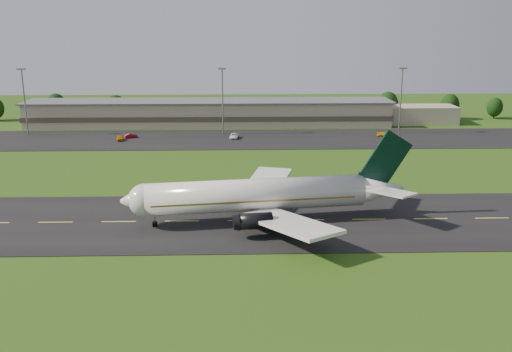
{
  "coord_description": "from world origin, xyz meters",
  "views": [
    {
      "loc": [
        10.32,
        -94.51,
        33.87
      ],
      "look_at": [
        13.21,
        8.0,
        6.0
      ],
      "focal_mm": 40.0,
      "sensor_mm": 36.0,
      "label": 1
    }
  ],
  "objects_px": {
    "light_mast_centre": "(222,93)",
    "service_vehicle_d": "(385,135)",
    "terminal": "(228,113)",
    "service_vehicle_a": "(120,138)",
    "airliner": "(261,195)",
    "service_vehicle_b": "(131,136)",
    "light_mast_east": "(401,92)",
    "service_vehicle_c": "(234,136)",
    "light_mast_west": "(24,94)"
  },
  "relations": [
    {
      "from": "terminal",
      "to": "service_vehicle_b",
      "type": "distance_m",
      "value": 36.27
    },
    {
      "from": "service_vehicle_a",
      "to": "service_vehicle_c",
      "type": "xyz_separation_m",
      "value": [
        33.59,
        1.99,
        -0.03
      ]
    },
    {
      "from": "airliner",
      "to": "service_vehicle_d",
      "type": "height_order",
      "value": "airliner"
    },
    {
      "from": "service_vehicle_a",
      "to": "light_mast_east",
      "type": "bearing_deg",
      "value": -7.18
    },
    {
      "from": "terminal",
      "to": "light_mast_east",
      "type": "distance_m",
      "value": 56.67
    },
    {
      "from": "terminal",
      "to": "service_vehicle_c",
      "type": "bearing_deg",
      "value": -84.83
    },
    {
      "from": "airliner",
      "to": "service_vehicle_d",
      "type": "bearing_deg",
      "value": 53.74
    },
    {
      "from": "light_mast_west",
      "to": "service_vehicle_a",
      "type": "relative_size",
      "value": 4.59
    },
    {
      "from": "light_mast_west",
      "to": "airliner",
      "type": "bearing_deg",
      "value": -49.26
    },
    {
      "from": "airliner",
      "to": "service_vehicle_d",
      "type": "xyz_separation_m",
      "value": [
        40.31,
        74.01,
        -3.9
      ]
    },
    {
      "from": "light_mast_centre",
      "to": "service_vehicle_d",
      "type": "xyz_separation_m",
      "value": [
        49.11,
        -5.87,
        -11.98
      ]
    },
    {
      "from": "light_mast_east",
      "to": "service_vehicle_a",
      "type": "xyz_separation_m",
      "value": [
        -85.07,
        -9.18,
        -11.88
      ]
    },
    {
      "from": "light_mast_east",
      "to": "service_vehicle_d",
      "type": "height_order",
      "value": "light_mast_east"
    },
    {
      "from": "terminal",
      "to": "light_mast_east",
      "type": "bearing_deg",
      "value": -16.8
    },
    {
      "from": "light_mast_west",
      "to": "service_vehicle_a",
      "type": "distance_m",
      "value": 33.49
    },
    {
      "from": "light_mast_centre",
      "to": "service_vehicle_d",
      "type": "bearing_deg",
      "value": -6.82
    },
    {
      "from": "airliner",
      "to": "service_vehicle_b",
      "type": "relative_size",
      "value": 13.72
    },
    {
      "from": "terminal",
      "to": "light_mast_west",
      "type": "distance_m",
      "value": 64.1
    },
    {
      "from": "light_mast_west",
      "to": "service_vehicle_a",
      "type": "bearing_deg",
      "value": -17.06
    },
    {
      "from": "light_mast_east",
      "to": "service_vehicle_a",
      "type": "relative_size",
      "value": 4.59
    },
    {
      "from": "light_mast_east",
      "to": "service_vehicle_c",
      "type": "height_order",
      "value": "light_mast_east"
    },
    {
      "from": "service_vehicle_c",
      "to": "airliner",
      "type": "bearing_deg",
      "value": -80.35
    },
    {
      "from": "light_mast_east",
      "to": "service_vehicle_d",
      "type": "relative_size",
      "value": 4.46
    },
    {
      "from": "service_vehicle_a",
      "to": "service_vehicle_d",
      "type": "height_order",
      "value": "service_vehicle_a"
    },
    {
      "from": "light_mast_centre",
      "to": "service_vehicle_b",
      "type": "height_order",
      "value": "light_mast_centre"
    },
    {
      "from": "airliner",
      "to": "service_vehicle_d",
      "type": "relative_size",
      "value": 11.22
    },
    {
      "from": "terminal",
      "to": "light_mast_east",
      "type": "relative_size",
      "value": 7.13
    },
    {
      "from": "light_mast_west",
      "to": "light_mast_centre",
      "type": "distance_m",
      "value": 60.0
    },
    {
      "from": "airliner",
      "to": "service_vehicle_c",
      "type": "bearing_deg",
      "value": 86.47
    },
    {
      "from": "service_vehicle_b",
      "to": "airliner",
      "type": "bearing_deg",
      "value": 179.29
    },
    {
      "from": "service_vehicle_d",
      "to": "service_vehicle_a",
      "type": "bearing_deg",
      "value": 107.19
    },
    {
      "from": "service_vehicle_c",
      "to": "service_vehicle_d",
      "type": "xyz_separation_m",
      "value": [
        45.59,
        1.32,
        -0.07
      ]
    },
    {
      "from": "light_mast_east",
      "to": "service_vehicle_c",
      "type": "bearing_deg",
      "value": -172.05
    },
    {
      "from": "light_mast_east",
      "to": "service_vehicle_b",
      "type": "xyz_separation_m",
      "value": [
        -82.53,
        -5.44,
        -12.02
      ]
    },
    {
      "from": "service_vehicle_c",
      "to": "service_vehicle_b",
      "type": "bearing_deg",
      "value": -177.73
    },
    {
      "from": "airliner",
      "to": "light_mast_east",
      "type": "bearing_deg",
      "value": 52.27
    },
    {
      "from": "light_mast_west",
      "to": "service_vehicle_d",
      "type": "bearing_deg",
      "value": -3.08
    },
    {
      "from": "service_vehicle_b",
      "to": "service_vehicle_d",
      "type": "xyz_separation_m",
      "value": [
        76.64,
        -0.43,
        0.05
      ]
    },
    {
      "from": "light_mast_centre",
      "to": "service_vehicle_b",
      "type": "distance_m",
      "value": 30.53
    },
    {
      "from": "service_vehicle_a",
      "to": "terminal",
      "type": "bearing_deg",
      "value": 25.53
    },
    {
      "from": "terminal",
      "to": "light_mast_centre",
      "type": "bearing_deg",
      "value": -94.95
    },
    {
      "from": "terminal",
      "to": "service_vehicle_a",
      "type": "bearing_deg",
      "value": -141.13
    },
    {
      "from": "terminal",
      "to": "airliner",
      "type": "bearing_deg",
      "value": -85.6
    },
    {
      "from": "airliner",
      "to": "service_vehicle_c",
      "type": "relative_size",
      "value": 9.76
    },
    {
      "from": "light_mast_east",
      "to": "airliner",
      "type": "bearing_deg",
      "value": -120.04
    },
    {
      "from": "terminal",
      "to": "service_vehicle_a",
      "type": "xyz_separation_m",
      "value": [
        -31.47,
        -25.37,
        -3.14
      ]
    },
    {
      "from": "terminal",
      "to": "service_vehicle_d",
      "type": "distance_m",
      "value": 52.66
    },
    {
      "from": "light_mast_west",
      "to": "light_mast_centre",
      "type": "relative_size",
      "value": 1.0
    },
    {
      "from": "terminal",
      "to": "service_vehicle_b",
      "type": "relative_size",
      "value": 38.9
    },
    {
      "from": "light_mast_centre",
      "to": "airliner",
      "type": "bearing_deg",
      "value": -83.71
    }
  ]
}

